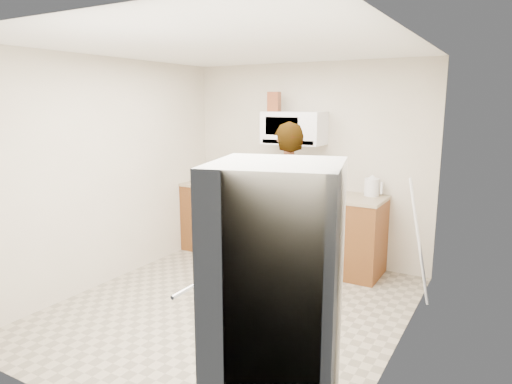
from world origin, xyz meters
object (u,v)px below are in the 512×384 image
Objects in this scene: kettle at (372,187)px; saucepan at (281,181)px; microwave at (294,128)px; person at (288,203)px; fridge at (276,311)px; gas_range at (288,225)px.

saucepan is (-1.18, -0.01, -0.03)m from kettle.
microwave is at bearing -167.09° from kettle.
microwave is 3.69× the size of kettle.
microwave is 1.08m from person.
fridge is 8.25× the size of kettle.
gas_range is at bearing -159.79° from kettle.
kettle is at bearing -151.93° from person.
microwave reaches higher than saucepan.
fridge reaches higher than gas_range.
microwave is at bearing 98.23° from fridge.
microwave is 1.19m from kettle.
saucepan is (-0.19, 0.18, 0.53)m from gas_range.
fridge is at bearing -74.39° from kettle.
gas_range is 3.20m from fridge.
microwave is 0.72m from saucepan.
fridge is at bearing -63.77° from saucepan.
person is 1.07× the size of fridge.
person is (0.26, -0.69, -0.79)m from microwave.
microwave is 0.42× the size of person.
kettle is (0.99, 0.06, -0.66)m from microwave.
person reaches higher than kettle.
fridge reaches higher than kettle.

